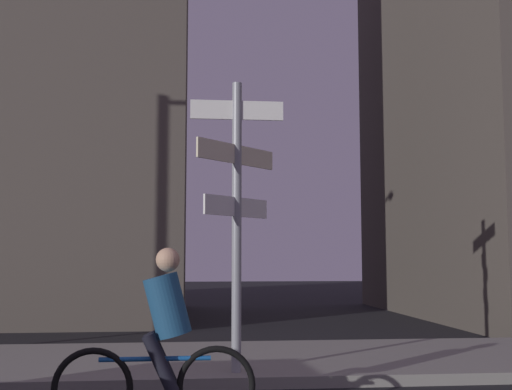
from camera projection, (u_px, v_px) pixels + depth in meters
name	position (u px, v px, depth m)	size (l,w,h in m)	color
sidewalk_kerb	(305.00, 360.00, 9.05)	(40.00, 3.25, 0.14)	gray
signpost	(237.00, 201.00, 7.93)	(1.17, 1.03, 3.58)	gray
cyclist	(161.00, 343.00, 5.76)	(1.82, 0.32, 1.61)	black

